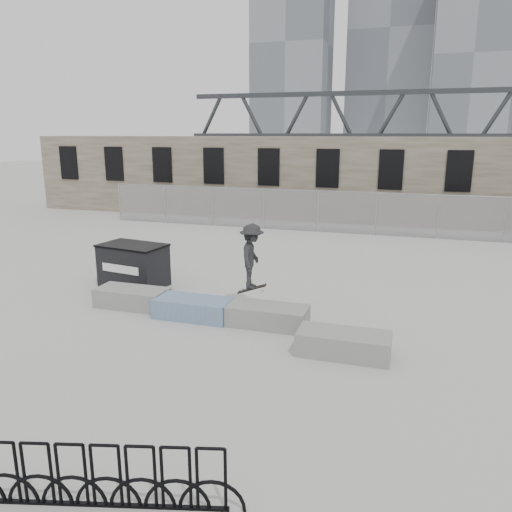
{
  "coord_description": "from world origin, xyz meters",
  "views": [
    {
      "loc": [
        4.33,
        -11.27,
        4.72
      ],
      "look_at": [
        0.19,
        1.88,
        1.3
      ],
      "focal_mm": 35.0,
      "sensor_mm": 36.0,
      "label": 1
    }
  ],
  "objects_px": {
    "planter_center_left": "(193,307)",
    "planter_center_right": "(268,315)",
    "planter_far_left": "(132,297)",
    "dumpster": "(134,265)",
    "skateboarder": "(252,256)",
    "bike_rack": "(72,476)",
    "planter_offset": "(344,343)"
  },
  "relations": [
    {
      "from": "planter_far_left",
      "to": "dumpster",
      "type": "xyz_separation_m",
      "value": [
        -0.98,
        1.74,
        0.39
      ]
    },
    {
      "from": "planter_far_left",
      "to": "skateboarder",
      "type": "bearing_deg",
      "value": 10.58
    },
    {
      "from": "planter_center_left",
      "to": "bike_rack",
      "type": "bearing_deg",
      "value": -78.62
    },
    {
      "from": "planter_far_left",
      "to": "planter_center_left",
      "type": "bearing_deg",
      "value": -7.87
    },
    {
      "from": "planter_offset",
      "to": "skateboarder",
      "type": "bearing_deg",
      "value": 144.06
    },
    {
      "from": "planter_center_left",
      "to": "planter_offset",
      "type": "bearing_deg",
      "value": -15.08
    },
    {
      "from": "planter_center_left",
      "to": "planter_center_right",
      "type": "relative_size",
      "value": 1.0
    },
    {
      "from": "bike_rack",
      "to": "planter_center_left",
      "type": "bearing_deg",
      "value": 101.38
    },
    {
      "from": "planter_center_right",
      "to": "bike_rack",
      "type": "bearing_deg",
      "value": -95.62
    },
    {
      "from": "planter_far_left",
      "to": "skateboarder",
      "type": "height_order",
      "value": "skateboarder"
    },
    {
      "from": "planter_center_right",
      "to": "planter_offset",
      "type": "xyz_separation_m",
      "value": [
        2.05,
        -1.14,
        0.0
      ]
    },
    {
      "from": "planter_center_right",
      "to": "bike_rack",
      "type": "height_order",
      "value": "bike_rack"
    },
    {
      "from": "planter_center_left",
      "to": "bike_rack",
      "type": "height_order",
      "value": "bike_rack"
    },
    {
      "from": "planter_center_left",
      "to": "dumpster",
      "type": "relative_size",
      "value": 0.91
    },
    {
      "from": "planter_far_left",
      "to": "planter_center_left",
      "type": "distance_m",
      "value": 1.99
    },
    {
      "from": "planter_offset",
      "to": "skateboarder",
      "type": "distance_m",
      "value": 3.61
    },
    {
      "from": "dumpster",
      "to": "bike_rack",
      "type": "bearing_deg",
      "value": -54.64
    },
    {
      "from": "planter_center_right",
      "to": "skateboarder",
      "type": "xyz_separation_m",
      "value": [
        -0.68,
        0.84,
        1.26
      ]
    },
    {
      "from": "skateboarder",
      "to": "planter_far_left",
      "type": "bearing_deg",
      "value": 93.27
    },
    {
      "from": "planter_center_right",
      "to": "dumpster",
      "type": "height_order",
      "value": "dumpster"
    },
    {
      "from": "planter_center_right",
      "to": "dumpster",
      "type": "relative_size",
      "value": 0.91
    },
    {
      "from": "planter_far_left",
      "to": "skateboarder",
      "type": "distance_m",
      "value": 3.59
    },
    {
      "from": "planter_center_right",
      "to": "skateboarder",
      "type": "bearing_deg",
      "value": 129.1
    },
    {
      "from": "planter_center_right",
      "to": "skateboarder",
      "type": "height_order",
      "value": "skateboarder"
    },
    {
      "from": "dumpster",
      "to": "skateboarder",
      "type": "relative_size",
      "value": 1.16
    },
    {
      "from": "planter_offset",
      "to": "dumpster",
      "type": "relative_size",
      "value": 0.91
    },
    {
      "from": "planter_center_left",
      "to": "planter_far_left",
      "type": "bearing_deg",
      "value": 172.13
    },
    {
      "from": "planter_center_left",
      "to": "dumpster",
      "type": "bearing_deg",
      "value": 145.67
    },
    {
      "from": "planter_far_left",
      "to": "dumpster",
      "type": "distance_m",
      "value": 2.04
    },
    {
      "from": "planter_far_left",
      "to": "bike_rack",
      "type": "relative_size",
      "value": 0.46
    },
    {
      "from": "planter_far_left",
      "to": "dumpster",
      "type": "height_order",
      "value": "dumpster"
    },
    {
      "from": "planter_center_right",
      "to": "dumpster",
      "type": "distance_m",
      "value": 5.35
    }
  ]
}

